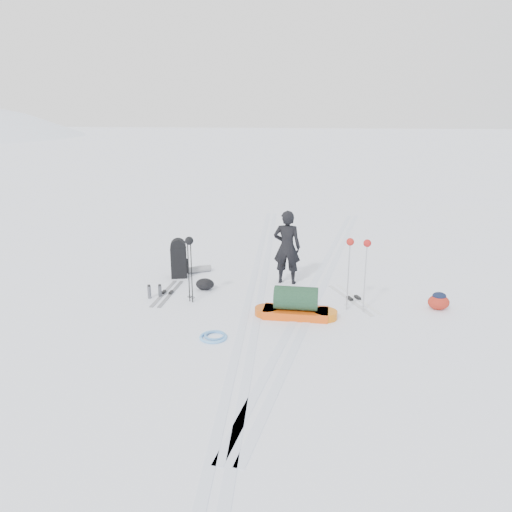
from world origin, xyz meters
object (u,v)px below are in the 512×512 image
object	(u,v)px
pulk_sled	(296,305)
expedition_rucksack	(181,259)
ski_poles_black	(189,249)
skier	(287,247)

from	to	relation	value
pulk_sled	expedition_rucksack	size ratio (longest dim) A/B	1.69
expedition_rucksack	pulk_sled	bearing A→B (deg)	-50.51
pulk_sled	expedition_rucksack	bearing A→B (deg)	145.30
ski_poles_black	skier	bearing A→B (deg)	14.85
skier	expedition_rucksack	xyz separation A→B (m)	(-2.46, 0.08, -0.40)
pulk_sled	ski_poles_black	size ratio (longest dim) A/B	1.14
pulk_sled	ski_poles_black	distance (m)	2.38
expedition_rucksack	ski_poles_black	xyz separation A→B (m)	(0.64, -1.52, 0.69)
pulk_sled	expedition_rucksack	distance (m)	3.44
pulk_sled	expedition_rucksack	world-z (taller)	expedition_rucksack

